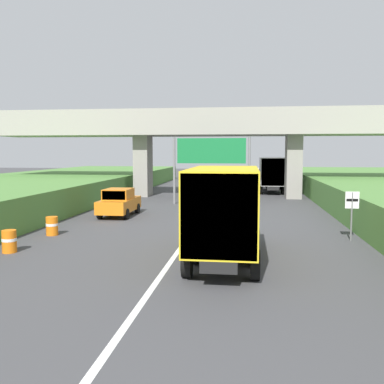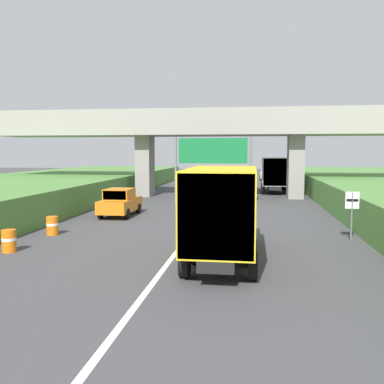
{
  "view_description": "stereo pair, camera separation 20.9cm",
  "coord_description": "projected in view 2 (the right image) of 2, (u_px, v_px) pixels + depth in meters",
  "views": [
    {
      "loc": [
        2.75,
        -0.56,
        4.0
      ],
      "look_at": [
        0.0,
        20.33,
        2.0
      ],
      "focal_mm": 39.69,
      "sensor_mm": 36.0,
      "label": 1
    },
    {
      "loc": [
        2.96,
        -0.53,
        4.0
      ],
      "look_at": [
        0.0,
        20.33,
        2.0
      ],
      "focal_mm": 39.69,
      "sensor_mm": 36.0,
      "label": 2
    }
  ],
  "objects": [
    {
      "name": "lane_centre_stripe",
      "position": [
        210.0,
        208.0,
        30.46
      ],
      "size": [
        0.2,
        99.15,
        0.01
      ],
      "primitive_type": "cube",
      "color": "white",
      "rests_on": "ground"
    },
    {
      "name": "overpass_bridge",
      "position": [
        219.0,
        132.0,
        37.21
      ],
      "size": [
        40.0,
        4.8,
        7.63
      ],
      "color": "#9E998E",
      "rests_on": "ground"
    },
    {
      "name": "overhead_highway_sign",
      "position": [
        213.0,
        155.0,
        32.02
      ],
      "size": [
        5.88,
        0.18,
        5.13
      ],
      "color": "slate",
      "rests_on": "ground"
    },
    {
      "name": "speed_limit_sign",
      "position": [
        352.0,
        209.0,
        18.92
      ],
      "size": [
        0.6,
        0.08,
        2.23
      ],
      "color": "slate",
      "rests_on": "ground"
    },
    {
      "name": "truck_yellow",
      "position": [
        224.0,
        209.0,
        15.47
      ],
      "size": [
        2.44,
        7.3,
        3.44
      ],
      "color": "black",
      "rests_on": "ground"
    },
    {
      "name": "truck_black",
      "position": [
        274.0,
        173.0,
        41.97
      ],
      "size": [
        2.44,
        7.3,
        3.44
      ],
      "color": "black",
      "rests_on": "ground"
    },
    {
      "name": "car_white",
      "position": [
        267.0,
        174.0,
        60.34
      ],
      "size": [
        1.86,
        4.1,
        1.72
      ],
      "color": "silver",
      "rests_on": "ground"
    },
    {
      "name": "car_orange",
      "position": [
        120.0,
        202.0,
        26.49
      ],
      "size": [
        1.86,
        4.1,
        1.72
      ],
      "color": "orange",
      "rests_on": "ground"
    },
    {
      "name": "construction_barrel_2",
      "position": [
        9.0,
        241.0,
        16.93
      ],
      "size": [
        0.57,
        0.57,
        0.9
      ],
      "color": "orange",
      "rests_on": "ground"
    },
    {
      "name": "construction_barrel_3",
      "position": [
        52.0,
        226.0,
        20.42
      ],
      "size": [
        0.57,
        0.57,
        0.9
      ],
      "color": "orange",
      "rests_on": "ground"
    }
  ]
}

